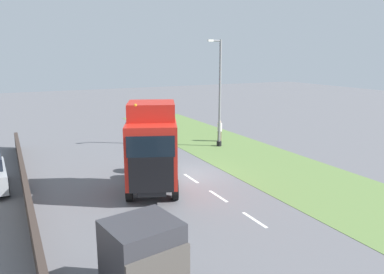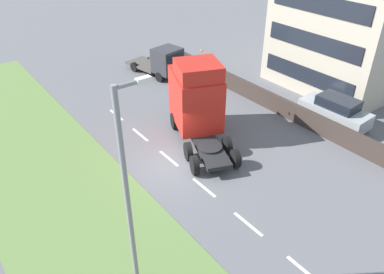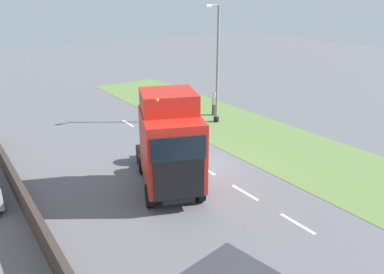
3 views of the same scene
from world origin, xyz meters
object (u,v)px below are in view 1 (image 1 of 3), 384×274
object	(u,v)px
flatbed_truck	(150,266)
pedestrian	(220,131)
lamp_post	(219,99)
lorry_cab	(152,149)

from	to	relation	value
flatbed_truck	pedestrian	distance (m)	21.71
flatbed_truck	lamp_post	bearing A→B (deg)	43.86
pedestrian	flatbed_truck	bearing A→B (deg)	53.96
flatbed_truck	lorry_cab	bearing A→B (deg)	59.02
pedestrian	lamp_post	bearing A→B (deg)	56.69
flatbed_truck	pedestrian	xyz separation A→B (m)	(-12.77, -17.55, -0.42)
pedestrian	lorry_cab	bearing A→B (deg)	43.10
lamp_post	lorry_cab	bearing A→B (deg)	40.99
lorry_cab	flatbed_truck	bearing A→B (deg)	90.92
lorry_cab	pedestrian	bearing A→B (deg)	-114.85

